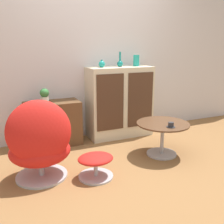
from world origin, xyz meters
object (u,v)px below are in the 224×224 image
at_px(teacup, 171,125).
at_px(coffee_table, 162,132).
at_px(ottoman, 96,162).
at_px(vase_inner_left, 120,63).
at_px(egg_chair, 40,143).
at_px(vase_leftmost, 102,64).
at_px(vase_inner_right, 136,61).
at_px(tv_console, 53,124).
at_px(potted_plant, 45,95).
at_px(sideboard, 120,102).

bearing_deg(teacup, coffee_table, 85.51).
bearing_deg(teacup, ottoman, -177.99).
bearing_deg(coffee_table, vase_inner_left, 100.88).
xyz_separation_m(egg_chair, ottoman, (0.53, -0.19, -0.24)).
distance_m(vase_leftmost, vase_inner_left, 0.29).
bearing_deg(vase_inner_left, vase_inner_right, 0.00).
relative_size(tv_console, ottoman, 1.96).
bearing_deg(ottoman, vase_inner_right, 45.75).
relative_size(vase_inner_left, teacup, 2.01).
relative_size(ottoman, potted_plant, 1.97).
distance_m(sideboard, potted_plant, 1.12).
relative_size(tv_console, vase_leftmost, 6.87).
height_order(egg_chair, vase_inner_right, vase_inner_right).
distance_m(tv_console, potted_plant, 0.42).
height_order(egg_chair, vase_inner_left, vase_inner_left).
xyz_separation_m(ottoman, potted_plant, (-0.30, 1.12, 0.55)).
distance_m(tv_console, teacup, 1.61).
relative_size(coffee_table, vase_inner_left, 3.07).
xyz_separation_m(sideboard, vase_inner_left, (0.00, 0.00, 0.58)).
bearing_deg(potted_plant, tv_console, -0.28).
xyz_separation_m(sideboard, teacup, (0.16, -1.07, -0.08)).
bearing_deg(ottoman, egg_chair, 160.52).
bearing_deg(vase_leftmost, egg_chair, -138.87).
distance_m(sideboard, teacup, 1.09).
xyz_separation_m(vase_inner_right, potted_plant, (-1.38, 0.01, -0.42)).
xyz_separation_m(sideboard, tv_console, (-1.02, 0.01, -0.22)).
height_order(ottoman, vase_inner_left, vase_inner_left).
bearing_deg(vase_inner_left, teacup, -81.65).
height_order(sideboard, ottoman, sideboard).
bearing_deg(vase_inner_left, tv_console, 179.39).
bearing_deg(vase_inner_right, teacup, -95.95).
bearing_deg(vase_inner_right, sideboard, -179.19).
relative_size(vase_leftmost, vase_inner_right, 0.65).
relative_size(sideboard, vase_leftmost, 9.76).
relative_size(egg_chair, vase_inner_left, 4.11).
bearing_deg(ottoman, potted_plant, 104.95).
bearing_deg(coffee_table, potted_plant, 144.75).
xyz_separation_m(egg_chair, vase_leftmost, (1.05, 0.92, 0.69)).
relative_size(vase_leftmost, teacup, 1.01).
xyz_separation_m(sideboard, ottoman, (-0.81, -1.10, -0.36)).
height_order(ottoman, vase_inner_right, vase_inner_right).
height_order(egg_chair, ottoman, egg_chair).
height_order(vase_leftmost, vase_inner_right, vase_inner_right).
distance_m(tv_console, vase_inner_right, 1.53).
bearing_deg(tv_console, teacup, -42.70).
height_order(coffee_table, vase_inner_left, vase_inner_left).
bearing_deg(egg_chair, teacup, -5.86).
relative_size(egg_chair, teacup, 8.26).
bearing_deg(egg_chair, coffee_table, 1.00).
relative_size(sideboard, ottoman, 2.78).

